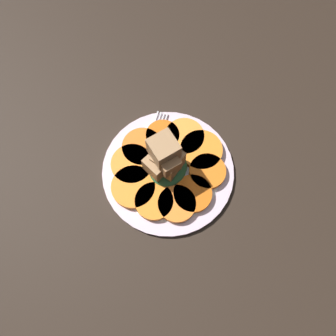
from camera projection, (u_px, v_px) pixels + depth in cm
name	position (u px, v px, depth cm)	size (l,w,h in cm)	color
table_slab	(168.00, 173.00, 65.42)	(120.00, 120.00, 2.00)	black
plate	(168.00, 171.00, 63.99)	(25.64, 25.64, 1.05)	silver
carrot_slice_0	(133.00, 187.00, 61.57)	(8.31, 8.31, 1.31)	orange
carrot_slice_1	(154.00, 201.00, 60.62)	(7.17, 7.17, 1.31)	orange
carrot_slice_2	(177.00, 204.00, 60.46)	(7.07, 7.07, 1.31)	orange
carrot_slice_3	(193.00, 194.00, 61.12)	(7.24, 7.24, 1.31)	#D45F12
carrot_slice_4	(207.00, 172.00, 62.63)	(7.05, 7.05, 1.31)	orange
carrot_slice_5	(201.00, 150.00, 64.14)	(8.33, 8.33, 1.31)	orange
carrot_slice_6	(184.00, 137.00, 65.15)	(7.84, 7.84, 1.31)	orange
carrot_slice_7	(163.00, 136.00, 65.21)	(6.68, 6.68, 1.31)	#D45F12
carrot_slice_8	(142.00, 147.00, 64.37)	(7.96, 7.96, 1.31)	orange
carrot_slice_9	(132.00, 164.00, 63.14)	(8.08, 8.08, 1.31)	orange
center_pile	(166.00, 161.00, 59.10)	(7.87, 7.67, 11.31)	#2D6033
fork	(151.00, 149.00, 64.74)	(17.65, 6.02, 0.40)	silver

